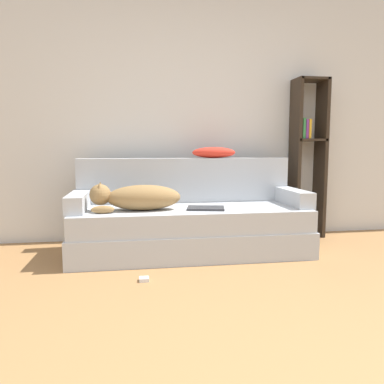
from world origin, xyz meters
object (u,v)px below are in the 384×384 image
couch (190,231)px  throw_pillow (214,153)px  dog (137,197)px  power_adapter (144,279)px  bookshelf (308,152)px  laptop (206,208)px

couch → throw_pillow: 0.84m
dog → power_adapter: (0.04, -0.58, -0.53)m
couch → bookshelf: (1.35, 0.48, 0.71)m
throw_pillow → power_adapter: size_ratio=6.25×
bookshelf → power_adapter: size_ratio=24.12×
dog → throw_pillow: bearing=29.7°
dog → bookshelf: (1.83, 0.57, 0.38)m
bookshelf → power_adapter: 2.32m
dog → laptop: dog is taller
laptop → power_adapter: (-0.56, -0.54, -0.42)m
couch → power_adapter: (-0.44, -0.68, -0.20)m
laptop → throw_pillow: size_ratio=0.82×
laptop → bookshelf: bookshelf is taller
dog → bookshelf: bookshelf is taller
couch → dog: size_ratio=2.73×
dog → laptop: size_ratio=2.16×
throw_pillow → power_adapter: 1.55m
laptop → bookshelf: size_ratio=0.21×
couch → power_adapter: 0.83m
dog → power_adapter: bearing=-86.5°
laptop → throw_pillow: (0.17, 0.48, 0.48)m
laptop → couch: bearing=144.1°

